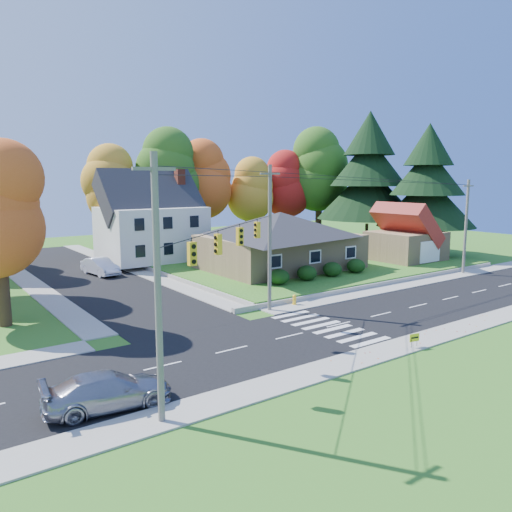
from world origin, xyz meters
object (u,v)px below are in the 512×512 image
Objects in this scene: fire_hydrant at (294,300)px; ranch_house at (280,239)px; silver_sedan at (108,390)px; white_car at (100,266)px.

ranch_house is at bearing 56.22° from fire_hydrant.
ranch_house is 30.42m from silver_sedan.
ranch_house is 2.90× the size of silver_sedan.
ranch_house reaches higher than silver_sedan.
silver_sedan is at bearing -141.47° from ranch_house.
silver_sedan is at bearing -153.62° from fire_hydrant.
ranch_house is at bearing -40.16° from white_car.
white_car is at bearing 111.03° from fire_hydrant.
silver_sedan is 1.03× the size of white_car.
white_car is at bearing -11.23° from silver_sedan.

